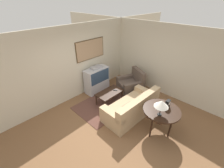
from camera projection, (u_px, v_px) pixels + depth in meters
ground_plane at (115, 122)px, 4.76m from camera, size 12.00×12.00×0.00m
wall_back at (72, 64)px, 5.36m from camera, size 12.00×0.10×2.70m
wall_right at (162, 60)px, 5.71m from camera, size 0.06×12.00×2.70m
area_rug at (107, 103)px, 5.63m from camera, size 2.33×1.48×0.01m
tv at (97, 80)px, 6.10m from camera, size 1.01×0.45×1.11m
couch at (132, 108)px, 4.92m from camera, size 1.98×0.96×0.84m
armchair at (131, 85)px, 6.20m from camera, size 1.17×1.15×0.92m
coffee_table at (109, 93)px, 5.45m from camera, size 0.98×0.56×0.46m
console_table at (162, 112)px, 4.11m from camera, size 1.01×1.01×0.80m
table_lamp at (162, 104)px, 3.73m from camera, size 0.37×0.37×0.45m
mantel_clock at (168, 104)px, 4.11m from camera, size 0.15×0.10×0.23m
remote at (115, 90)px, 5.53m from camera, size 0.12×0.16×0.02m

